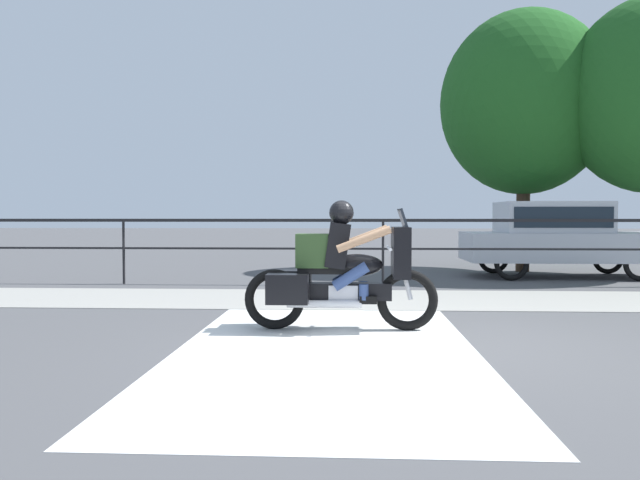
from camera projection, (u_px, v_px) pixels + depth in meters
ground_plane at (409, 343)px, 6.62m from camera, size 120.00×120.00×0.00m
sidewalk_band at (389, 299)px, 10.01m from camera, size 44.00×2.40×0.01m
crosswalk_band at (327, 345)px, 6.46m from camera, size 3.00×6.00×0.01m
fence_railing at (383, 233)px, 12.02m from camera, size 36.00×0.05×1.29m
motorcycle at (339, 272)px, 7.33m from camera, size 2.28×0.76×1.53m
parked_car at (558, 234)px, 13.65m from camera, size 4.23×1.79×1.65m
tree_behind_sign at (524, 103)px, 14.91m from camera, size 3.98×3.98×6.23m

